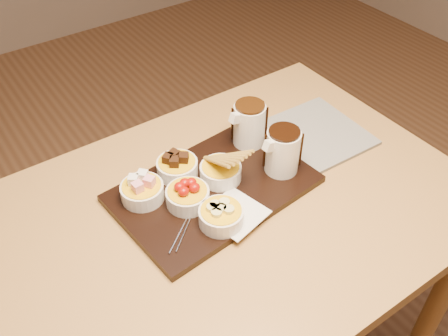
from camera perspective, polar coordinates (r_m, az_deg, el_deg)
dining_table at (r=1.23m, az=-0.62°, el=-8.16°), size 1.20×0.80×0.75m
serving_board at (r=1.19m, az=-1.18°, el=-2.37°), size 0.48×0.34×0.02m
napkin at (r=1.12m, az=1.25°, el=-5.18°), size 0.14×0.14×0.00m
bowl_marshmallows at (r=1.16m, az=-9.31°, el=-2.70°), size 0.10×0.10×0.04m
bowl_cake at (r=1.21m, az=-5.36°, el=0.02°), size 0.10×0.10×0.04m
bowl_strawberries at (r=1.14m, az=-4.17°, el=-3.31°), size 0.10×0.10×0.04m
bowl_biscotti at (r=1.19m, az=-0.39°, el=-0.50°), size 0.10×0.10×0.04m
bowl_bananas at (r=1.09m, az=-0.33°, el=-5.55°), size 0.10×0.10×0.04m
pitcher_dark_chocolate at (r=1.20m, az=6.71°, el=1.88°), size 0.09×0.09×0.11m
pitcher_milk_chocolate at (r=1.28m, az=2.90°, el=4.96°), size 0.09×0.09×0.11m
fondue_skewers at (r=1.13m, az=-3.78°, el=-4.78°), size 0.18×0.23×0.01m
newspaper at (r=1.36m, az=9.32°, el=3.35°), size 0.32×0.26×0.01m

